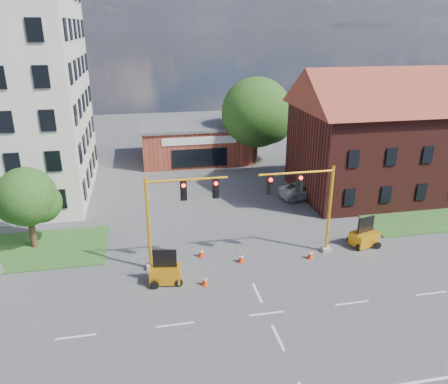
{
  "coord_description": "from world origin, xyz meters",
  "views": [
    {
      "loc": [
        -6.08,
        -19.02,
        14.68
      ],
      "look_at": [
        -0.44,
        10.0,
        3.37
      ],
      "focal_mm": 35.0,
      "sensor_mm": 36.0,
      "label": 1
    }
  ],
  "objects_px": {
    "signal_mast_west": "(174,211)",
    "signal_mast_east": "(307,201)",
    "trailer_west": "(165,272)",
    "trailer_east": "(364,237)",
    "pickup_white": "(305,190)"
  },
  "relations": [
    {
      "from": "signal_mast_east",
      "to": "trailer_east",
      "type": "xyz_separation_m",
      "value": [
        4.62,
        0.29,
        -3.27
      ]
    },
    {
      "from": "trailer_west",
      "to": "signal_mast_west",
      "type": "bearing_deg",
      "value": 73.82
    },
    {
      "from": "signal_mast_east",
      "to": "pickup_white",
      "type": "distance_m",
      "value": 11.22
    },
    {
      "from": "signal_mast_west",
      "to": "signal_mast_east",
      "type": "relative_size",
      "value": 1.0
    },
    {
      "from": "signal_mast_west",
      "to": "trailer_west",
      "type": "bearing_deg",
      "value": -115.0
    },
    {
      "from": "trailer_east",
      "to": "pickup_white",
      "type": "distance_m",
      "value": 9.74
    },
    {
      "from": "signal_mast_west",
      "to": "trailer_east",
      "type": "height_order",
      "value": "signal_mast_west"
    },
    {
      "from": "trailer_west",
      "to": "pickup_white",
      "type": "relative_size",
      "value": 0.42
    },
    {
      "from": "pickup_white",
      "to": "signal_mast_east",
      "type": "bearing_deg",
      "value": 150.02
    },
    {
      "from": "signal_mast_east",
      "to": "pickup_white",
      "type": "height_order",
      "value": "signal_mast_east"
    },
    {
      "from": "trailer_east",
      "to": "signal_mast_west",
      "type": "bearing_deg",
      "value": 163.55
    },
    {
      "from": "signal_mast_west",
      "to": "trailer_east",
      "type": "bearing_deg",
      "value": 1.24
    },
    {
      "from": "trailer_west",
      "to": "trailer_east",
      "type": "relative_size",
      "value": 0.99
    },
    {
      "from": "trailer_east",
      "to": "pickup_white",
      "type": "bearing_deg",
      "value": 76.44
    },
    {
      "from": "trailer_west",
      "to": "signal_mast_east",
      "type": "bearing_deg",
      "value": 19.41
    }
  ]
}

